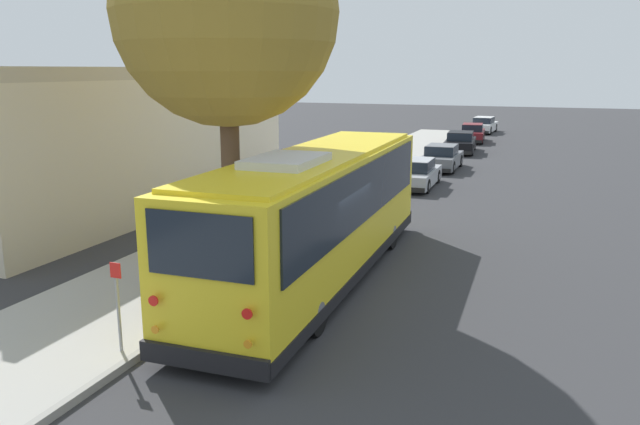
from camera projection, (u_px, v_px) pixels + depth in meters
ground_plane at (314, 292)px, 14.70m from camera, size 160.00×160.00×0.00m
sidewalk_slab at (178, 272)px, 15.97m from camera, size 80.00×3.89×0.15m
curb_strip at (248, 281)px, 15.28m from camera, size 80.00×0.14×0.15m
shuttle_bus at (318, 210)px, 15.22m from camera, size 11.56×2.85×3.36m
parked_sedan_silver at (415, 174)px, 27.77m from camera, size 4.25×1.84×1.27m
parked_sedan_gray at (442, 158)px, 32.64m from camera, size 4.14×1.79×1.30m
parked_sedan_black at (460, 143)px, 39.37m from camera, size 4.74×2.07×1.32m
parked_sedan_maroon at (472, 133)px, 45.05m from camera, size 4.43×1.92×1.32m
parked_sedan_white at (484, 125)px, 51.63m from camera, size 4.74×1.91×1.31m
sign_post_near at (118, 306)px, 11.13m from camera, size 0.06×0.22×1.67m
sign_post_far at (183, 283)px, 13.10m from camera, size 0.06×0.06×1.22m
fire_hydrant at (344, 194)px, 23.56m from camera, size 0.22×0.22×0.81m
building_backdrop at (95, 142)px, 24.09m from camera, size 16.68×8.05×5.21m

